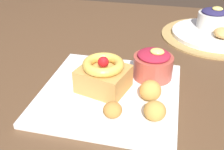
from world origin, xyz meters
name	(u,v)px	position (x,y,z in m)	size (l,w,h in m)	color
dining_table	(115,84)	(0.00, 0.00, 0.65)	(1.59, 1.08, 0.73)	brown
woven_placemat	(213,36)	(0.28, 0.23, 0.73)	(0.33, 0.33, 0.01)	#AD894C
front_plate	(110,93)	(0.03, -0.16, 0.74)	(0.30, 0.30, 0.01)	white
cake_slice	(104,75)	(0.01, -0.16, 0.78)	(0.12, 0.11, 0.08)	#C68E47
berry_ramekin	(153,64)	(0.11, -0.08, 0.78)	(0.09, 0.09, 0.08)	#B24C3D
fritter_front	(113,110)	(0.05, -0.24, 0.76)	(0.04, 0.04, 0.03)	#BC7F38
fritter_middle	(155,111)	(0.13, -0.23, 0.76)	(0.04, 0.04, 0.04)	gold
fritter_back	(150,91)	(0.11, -0.17, 0.76)	(0.05, 0.05, 0.04)	gold
back_plate	(214,34)	(0.28, 0.23, 0.74)	(0.27, 0.27, 0.01)	white
back_ramekin	(213,18)	(0.27, 0.27, 0.78)	(0.10, 0.10, 0.07)	silver
back_pastry	(224,33)	(0.30, 0.19, 0.76)	(0.06, 0.06, 0.03)	tan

